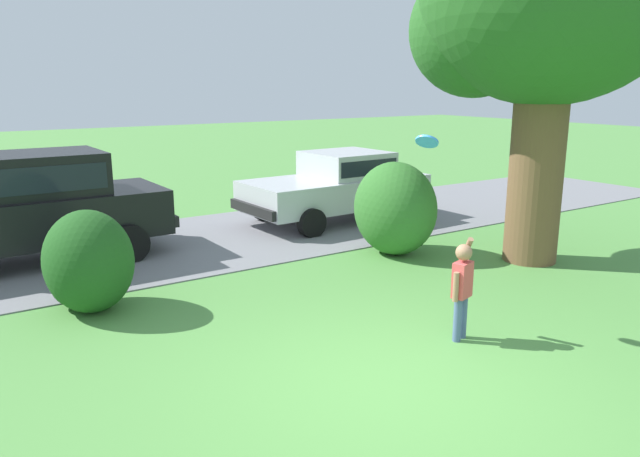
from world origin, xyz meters
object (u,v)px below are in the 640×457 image
Objects in this scene: oak_tree_large at (544,8)px; parked_suv at (28,203)px; frisbee at (427,141)px; child_thrower at (462,284)px; parked_sedan at (339,184)px.

parked_suv is at bearing 148.47° from oak_tree_large.
frisbee is (3.65, -5.88, 1.31)m from parked_suv.
frisbee is at bearing -58.14° from parked_suv.
oak_tree_large is at bearing 27.65° from child_thrower.
child_thrower is (3.80, -6.44, -0.36)m from parked_suv.
parked_sedan is 6.52m from frisbee.
parked_sedan reaches higher than child_thrower.
oak_tree_large is 4.41m from frisbee.
parked_suv is (-6.41, 0.17, 0.23)m from parked_sedan.
parked_suv is at bearing 120.53° from child_thrower.
oak_tree_large is 9.26m from parked_suv.
parked_suv is (-7.41, 4.54, -3.20)m from oak_tree_large.
child_thrower is (-3.61, -1.89, -3.56)m from oak_tree_large.
oak_tree_large is 21.23× the size of frisbee.
parked_suv is at bearing 121.86° from frisbee.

